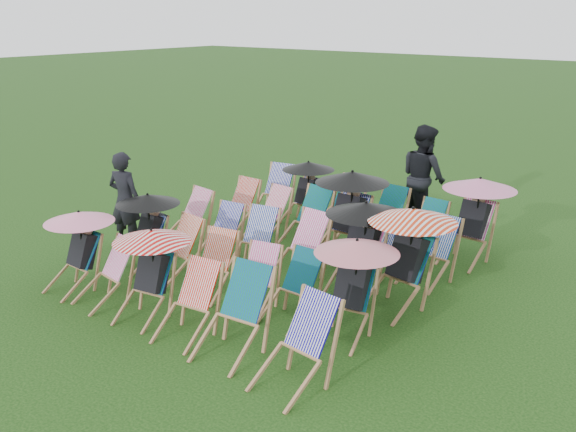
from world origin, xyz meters
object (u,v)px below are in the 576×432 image
Objects in this scene: deckchair_5 at (295,346)px; deckchair_0 at (75,249)px; deckchair_29 at (471,218)px; person_left at (125,200)px; person_rear at (423,177)px.

deckchair_0 is at bearing -174.60° from deckchair_5.
deckchair_5 is at bearing -86.82° from deckchair_29.
deckchair_0 is 6.10m from deckchair_29.
deckchair_29 is 5.74m from person_left.
person_rear is at bearing 145.20° from deckchair_29.
deckchair_0 is 1.20× the size of deckchair_5.
person_left reaches higher than deckchair_29.
person_left is (-4.92, -2.96, 0.11)m from deckchair_29.
deckchair_0 is 4.04m from deckchair_5.
person_left reaches higher than deckchair_0.
deckchair_0 is 0.60× the size of person_rear.
deckchair_29 is at bearing -162.03° from person_left.
person_rear is at bearing 110.40° from deckchair_5.
deckchair_5 is 5.95m from person_rear.
deckchair_0 is at bearing -128.30° from deckchair_29.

